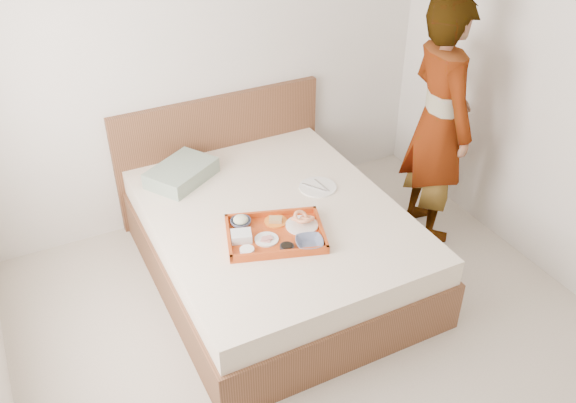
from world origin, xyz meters
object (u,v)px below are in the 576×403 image
(bed, at_px, (275,243))
(person, at_px, (439,123))
(dinner_plate, at_px, (318,187))
(tray, at_px, (275,234))

(bed, height_order, person, person)
(bed, xyz_separation_m, dinner_plate, (0.39, 0.11, 0.27))
(tray, bearing_deg, bed, 83.21)
(dinner_plate, xyz_separation_m, person, (0.87, -0.15, 0.37))
(bed, relative_size, person, 1.11)
(bed, relative_size, tray, 3.35)
(bed, xyz_separation_m, tray, (-0.12, -0.26, 0.29))
(bed, xyz_separation_m, person, (1.27, -0.03, 0.64))
(tray, height_order, person, person)
(person, bearing_deg, dinner_plate, 88.80)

